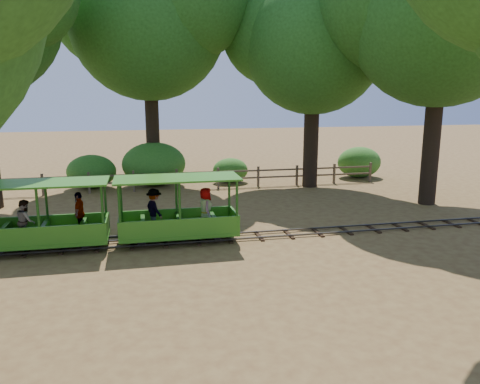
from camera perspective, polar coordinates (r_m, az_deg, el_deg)
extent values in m
plane|color=olive|center=(14.95, -1.39, -5.72)|extent=(90.00, 90.00, 0.00)
cube|color=#3F3D3A|center=(14.65, -1.18, -5.79)|extent=(22.00, 0.05, 0.05)
cube|color=#3F3D3A|center=(15.21, -1.61, -5.11)|extent=(22.00, 0.05, 0.05)
cube|color=#382314|center=(14.95, -1.39, -5.63)|extent=(0.12, 1.00, 0.05)
cube|color=#382314|center=(14.91, -20.77, -6.49)|extent=(0.12, 1.00, 0.05)
cube|color=#382314|center=(16.57, 15.90, -4.32)|extent=(0.12, 1.00, 0.05)
cube|color=#347E1B|center=(14.90, -22.64, -5.41)|extent=(3.60, 1.38, 0.11)
cube|color=#1D5313|center=(14.93, -22.60, -5.88)|extent=(3.24, 0.53, 0.15)
cube|color=#347E1B|center=(14.20, -23.20, -4.96)|extent=(3.60, 0.06, 0.53)
cube|color=#347E1B|center=(15.42, -22.31, -3.58)|extent=(3.60, 0.06, 0.53)
cube|color=#347E1B|center=(14.51, -23.17, 0.99)|extent=(3.76, 1.53, 0.05)
cylinder|color=#1D5313|center=(13.84, -16.39, -2.61)|extent=(0.07, 0.07, 1.69)
cylinder|color=#1D5313|center=(15.05, -16.06, -1.43)|extent=(0.07, 0.07, 1.69)
cube|color=#1D5313|center=(15.07, -26.76, -4.54)|extent=(0.13, 1.16, 0.42)
cube|color=#1D5313|center=(14.82, -22.72, -4.44)|extent=(0.13, 1.16, 0.42)
cube|color=#1D5313|center=(14.65, -18.56, -4.30)|extent=(0.13, 1.16, 0.42)
cylinder|color=black|center=(14.85, -27.24, -6.23)|extent=(0.30, 0.06, 0.30)
cylinder|color=black|center=(15.52, -26.57, -5.42)|extent=(0.30, 0.06, 0.30)
cylinder|color=black|center=(14.40, -18.34, -6.02)|extent=(0.30, 0.06, 0.30)
cylinder|color=black|center=(15.09, -18.06, -5.19)|extent=(0.30, 0.06, 0.30)
imported|color=gray|center=(14.58, -24.66, -3.22)|extent=(0.61, 0.70, 1.23)
imported|color=gray|center=(14.81, -18.97, -2.42)|extent=(0.41, 0.79, 1.29)
cube|color=#347E1B|center=(14.66, -7.47, -4.83)|extent=(3.60, 1.38, 0.11)
cube|color=#1D5313|center=(14.70, -7.45, -5.30)|extent=(3.24, 0.53, 0.15)
cube|color=#347E1B|center=(13.95, -7.28, -4.34)|extent=(3.60, 0.06, 0.53)
cube|color=#347E1B|center=(15.19, -7.70, -2.99)|extent=(3.60, 0.06, 0.53)
cube|color=#347E1B|center=(14.26, -7.65, 1.69)|extent=(3.76, 1.53, 0.05)
cylinder|color=#1D5313|center=(13.81, -14.46, -2.53)|extent=(0.07, 0.07, 1.69)
cylinder|color=#1D5313|center=(15.02, -14.28, -1.35)|extent=(0.07, 0.07, 1.69)
cylinder|color=#1D5313|center=(14.07, -0.37, -1.87)|extent=(0.07, 0.07, 1.69)
cylinder|color=#1D5313|center=(15.26, -1.32, -0.77)|extent=(0.07, 0.07, 1.69)
cube|color=#1D5313|center=(14.55, -11.74, -4.03)|extent=(0.13, 1.16, 0.42)
cube|color=#1D5313|center=(14.59, -7.49, -3.84)|extent=(0.13, 1.16, 0.42)
cube|color=#1D5313|center=(14.70, -3.29, -3.62)|extent=(0.13, 1.16, 0.42)
cylinder|color=black|center=(14.30, -11.96, -5.78)|extent=(0.30, 0.06, 0.30)
cylinder|color=black|center=(14.99, -11.98, -4.95)|extent=(0.30, 0.06, 0.30)
cylinder|color=black|center=(14.47, -2.77, -5.31)|extent=(0.30, 0.06, 0.30)
cylinder|color=black|center=(15.15, -3.22, -4.52)|extent=(0.30, 0.06, 0.30)
imported|color=gray|center=(14.72, -10.40, -2.05)|extent=(0.78, 0.95, 1.29)
imported|color=gray|center=(14.49, -4.20, -2.03)|extent=(0.44, 0.66, 1.32)
cylinder|color=#2D2116|center=(23.63, -10.55, 5.98)|extent=(0.66, 0.66, 4.28)
cylinder|color=#2D2116|center=(23.52, -10.88, 14.16)|extent=(0.50, 0.50, 2.45)
sphere|color=#204B17|center=(23.73, -11.11, 19.80)|extent=(7.42, 7.42, 7.42)
sphere|color=#204B17|center=(25.14, -15.33, 20.88)|extent=(5.94, 5.94, 5.94)
cylinder|color=#2D2116|center=(23.14, 8.61, 5.21)|extent=(0.72, 0.72, 3.71)
cylinder|color=#2D2116|center=(22.98, 8.84, 12.43)|extent=(0.54, 0.54, 2.12)
sphere|color=#204B17|center=(23.09, 9.02, 17.54)|extent=(6.63, 6.63, 6.63)
sphere|color=#204B17|center=(22.92, 14.14, 19.46)|extent=(4.97, 4.97, 4.97)
sphere|color=#204B17|center=(23.78, 4.46, 19.09)|extent=(5.31, 5.31, 5.31)
cylinder|color=#2D2116|center=(20.74, 22.19, 4.23)|extent=(0.68, 0.68, 4.12)
cylinder|color=#2D2116|center=(20.60, 22.92, 13.17)|extent=(0.51, 0.51, 2.35)
sphere|color=#204B17|center=(20.80, 23.46, 19.38)|extent=(7.20, 7.20, 7.20)
cube|color=brown|center=(22.79, -22.93, 0.83)|extent=(0.10, 0.10, 1.00)
cube|color=brown|center=(22.49, -17.93, 1.07)|extent=(0.10, 0.10, 1.00)
cube|color=brown|center=(22.37, -12.83, 1.30)|extent=(0.10, 0.10, 1.00)
cube|color=brown|center=(22.43, -7.72, 1.52)|extent=(0.10, 0.10, 1.00)
cube|color=brown|center=(22.66, -2.67, 1.72)|extent=(0.10, 0.10, 1.00)
cube|color=brown|center=(23.06, 2.24, 1.91)|extent=(0.10, 0.10, 1.00)
cube|color=brown|center=(23.63, 6.95, 2.08)|extent=(0.10, 0.10, 1.00)
cube|color=brown|center=(24.35, 11.41, 2.22)|extent=(0.10, 0.10, 1.00)
cube|color=brown|center=(25.21, 15.59, 2.35)|extent=(0.10, 0.10, 1.00)
cube|color=brown|center=(22.47, -5.20, 2.37)|extent=(18.00, 0.06, 0.08)
cube|color=brown|center=(22.53, -5.18, 1.50)|extent=(18.00, 0.06, 0.08)
ellipsoid|color=#2D6B1E|center=(23.71, -17.66, 2.39)|extent=(2.34, 1.80, 1.62)
ellipsoid|color=#2D6B1E|center=(23.56, -10.44, 3.37)|extent=(3.12, 2.40, 2.16)
ellipsoid|color=#2D6B1E|center=(24.04, -1.19, 2.65)|extent=(1.82, 1.40, 1.26)
ellipsoid|color=#2D6B1E|center=(26.30, 14.33, 3.54)|extent=(2.41, 1.85, 1.67)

